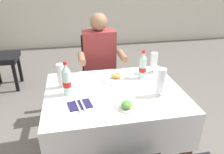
{
  "coord_description": "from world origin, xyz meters",
  "views": [
    {
      "loc": [
        -0.22,
        -1.46,
        1.64
      ],
      "look_at": [
        0.1,
        0.2,
        0.83
      ],
      "focal_mm": 34.85,
      "sensor_mm": 36.0,
      "label": 1
    }
  ],
  "objects": [
    {
      "name": "beer_glass_right",
      "position": [
        0.55,
        0.39,
        0.86
      ],
      "size": [
        0.07,
        0.07,
        0.2
      ],
      "color": "white",
      "rests_on": "main_dining_table"
    },
    {
      "name": "cola_bottle_secondary",
      "position": [
        -0.28,
        0.11,
        0.87
      ],
      "size": [
        0.07,
        0.07,
        0.28
      ],
      "color": "silver",
      "rests_on": "main_dining_table"
    },
    {
      "name": "main_dining_table",
      "position": [
        0.1,
        0.1,
        0.58
      ],
      "size": [
        1.14,
        0.89,
        0.75
      ],
      "color": "white",
      "rests_on": "ground"
    },
    {
      "name": "plate_far_diner",
      "position": [
        0.16,
        0.3,
        0.76
      ],
      "size": [
        0.25,
        0.25,
        0.06
      ],
      "color": "white",
      "rests_on": "main_dining_table"
    },
    {
      "name": "beer_glass_left",
      "position": [
        0.44,
        -0.05,
        0.87
      ],
      "size": [
        0.07,
        0.07,
        0.23
      ],
      "color": "white",
      "rests_on": "main_dining_table"
    },
    {
      "name": "napkin_cutlery_set",
      "position": [
        -0.2,
        -0.07,
        0.75
      ],
      "size": [
        0.19,
        0.2,
        0.01
      ],
      "color": "#231E4C",
      "rests_on": "main_dining_table"
    },
    {
      "name": "cola_bottle_primary",
      "position": [
        0.4,
        0.29,
        0.87
      ],
      "size": [
        0.07,
        0.07,
        0.27
      ],
      "color": "silver",
      "rests_on": "main_dining_table"
    },
    {
      "name": "seated_diner_far",
      "position": [
        0.08,
        0.83,
        0.71
      ],
      "size": [
        0.5,
        0.46,
        1.26
      ],
      "color": "#282D42",
      "rests_on": "ground"
    },
    {
      "name": "plate_near_camera",
      "position": [
        0.16,
        -0.16,
        0.77
      ],
      "size": [
        0.23,
        0.23,
        0.06
      ],
      "color": "white",
      "rests_on": "main_dining_table"
    },
    {
      "name": "beer_glass_middle",
      "position": [
        -0.33,
        0.24,
        0.86
      ],
      "size": [
        0.07,
        0.07,
        0.21
      ],
      "color": "white",
      "rests_on": "main_dining_table"
    },
    {
      "name": "chair_far_diner_seat",
      "position": [
        0.1,
        0.94,
        0.55
      ],
      "size": [
        0.44,
        0.5,
        0.97
      ],
      "color": "black",
      "rests_on": "ground"
    }
  ]
}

